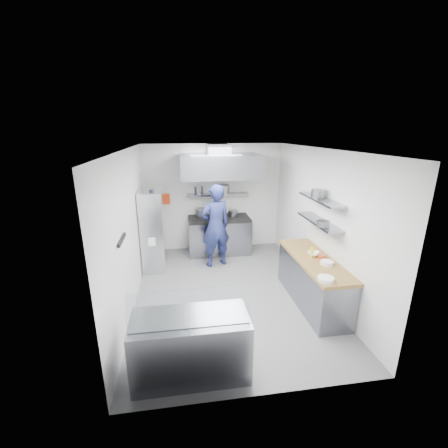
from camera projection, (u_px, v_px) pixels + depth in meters
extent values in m
plane|color=#5A5A5D|center=(228.00, 292.00, 6.03)|extent=(5.00, 5.00, 0.00)
plane|color=silver|center=(229.00, 149.00, 5.20)|extent=(5.00, 5.00, 0.00)
cube|color=white|center=(213.00, 198.00, 7.98)|extent=(3.60, 2.80, 0.02)
cube|color=white|center=(267.00, 295.00, 3.26)|extent=(3.60, 2.80, 0.02)
cube|color=white|center=(130.00, 230.00, 5.36)|extent=(2.80, 5.00, 0.02)
cube|color=white|center=(319.00, 222.00, 5.87)|extent=(2.80, 5.00, 0.02)
cube|color=gray|center=(219.00, 236.00, 7.90)|extent=(1.60, 0.80, 0.90)
cube|color=black|center=(219.00, 219.00, 7.75)|extent=(1.57, 0.78, 0.06)
cylinder|color=slate|center=(201.00, 212.00, 7.86)|extent=(0.31, 0.31, 0.20)
cylinder|color=slate|center=(221.00, 213.00, 7.66)|extent=(0.30, 0.30, 0.24)
cylinder|color=slate|center=(233.00, 213.00, 7.86)|extent=(0.25, 0.25, 0.16)
cube|color=gray|center=(218.00, 194.00, 7.80)|extent=(1.60, 0.30, 0.04)
cylinder|color=slate|center=(199.00, 189.00, 7.88)|extent=(0.24, 0.24, 0.18)
cylinder|color=slate|center=(223.00, 189.00, 7.80)|extent=(0.33, 0.33, 0.22)
cube|color=gray|center=(220.00, 166.00, 7.18)|extent=(1.90, 1.15, 0.55)
cube|color=slate|center=(219.00, 149.00, 7.28)|extent=(0.55, 0.55, 0.24)
cube|color=red|center=(166.00, 199.00, 7.73)|extent=(0.22, 0.10, 0.26)
imported|color=navy|center=(215.00, 226.00, 6.97)|extent=(0.83, 0.66, 1.97)
cube|color=silver|center=(153.00, 230.00, 6.88)|extent=(0.50, 0.90, 1.85)
cube|color=white|center=(152.00, 241.00, 6.54)|extent=(0.15, 0.18, 0.16)
cube|color=yellow|center=(152.00, 215.00, 6.74)|extent=(0.15, 0.19, 0.17)
cylinder|color=black|center=(152.00, 194.00, 6.45)|extent=(0.11, 0.11, 0.18)
cube|color=black|center=(122.00, 240.00, 4.47)|extent=(0.04, 0.55, 0.05)
cube|color=gray|center=(312.00, 282.00, 5.55)|extent=(0.62, 2.00, 0.84)
cube|color=brown|center=(315.00, 260.00, 5.42)|extent=(0.65, 2.04, 0.06)
cylinder|color=white|center=(326.00, 279.00, 4.59)|extent=(0.25, 0.25, 0.06)
cylinder|color=white|center=(327.00, 263.00, 5.16)|extent=(0.22, 0.22, 0.06)
cylinder|color=#D46C3B|center=(321.00, 256.00, 5.43)|extent=(0.17, 0.17, 0.06)
cylinder|color=yellow|center=(311.00, 252.00, 5.45)|extent=(0.05, 0.05, 0.18)
imported|color=white|center=(314.00, 254.00, 5.53)|extent=(0.24, 0.24, 0.06)
cube|color=gray|center=(319.00, 221.00, 5.54)|extent=(0.30, 1.30, 0.04)
cube|color=gray|center=(321.00, 199.00, 5.41)|extent=(0.30, 1.30, 0.04)
cylinder|color=slate|center=(323.00, 224.00, 5.18)|extent=(0.22, 0.22, 0.10)
cylinder|color=slate|center=(318.00, 193.00, 5.49)|extent=(0.25, 0.25, 0.14)
cube|color=gray|center=(191.00, 346.00, 3.90)|extent=(1.50, 0.70, 0.85)
cube|color=silver|center=(189.00, 308.00, 3.60)|extent=(1.47, 0.19, 0.42)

